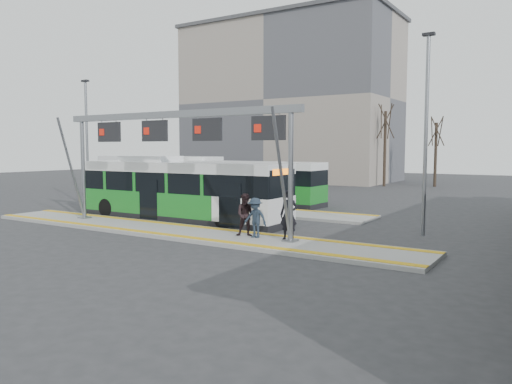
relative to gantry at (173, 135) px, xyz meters
The scene contains 18 objects.
ground 4.32m from the gantry, 36.20° to the right, with size 120.00×120.00×0.00m, color #2D2D30.
platform_main 4.25m from the gantry, 36.20° to the right, with size 22.00×3.00×0.15m, color gray.
platform_second 9.55m from the gantry, 115.25° to the left, with size 20.00×3.00×0.15m, color gray.
tactile_main 4.16m from the gantry, 36.20° to the right, with size 22.00×2.65×0.02m.
tactile_second 10.47m from the gantry, 112.32° to the left, with size 20.00×0.35×0.02m.
gantry is the anchor object (origin of this frame).
apartment_block 38.58m from the gantry, 110.90° to the left, with size 24.50×12.50×18.40m.
hero_bus 4.54m from the gantry, 127.38° to the left, with size 12.09×2.64×3.32m.
bg_bus_green 12.29m from the gantry, 108.84° to the left, with size 11.43×2.67×2.84m.
bg_bus_blue 19.87m from the gantry, 135.73° to the left, with size 11.89×2.97×3.08m.
passenger_a 6.47m from the gantry, ahead, with size 0.71×0.47×1.96m, color black.
passenger_b 5.02m from the gantry, ahead, with size 0.85×0.66×1.74m, color black.
passenger_c 5.43m from the gantry, ahead, with size 1.03×0.59×1.60m, color #1F2B38.
tree_left 31.51m from the gantry, 91.30° to the left, with size 1.40×1.40×8.31m.
tree_mid 33.77m from the gantry, 83.85° to the left, with size 1.40×1.40×7.02m.
tree_far 39.08m from the gantry, 126.68° to the left, with size 1.40×1.40×7.21m.
lamp_west 11.92m from the gantry, 158.71° to the left, with size 0.50×0.25×7.98m.
lamp_east 10.83m from the gantry, 27.33° to the left, with size 0.50×0.25×8.47m.
Camera 1 is at (14.54, -16.38, 3.71)m, focal length 35.00 mm.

